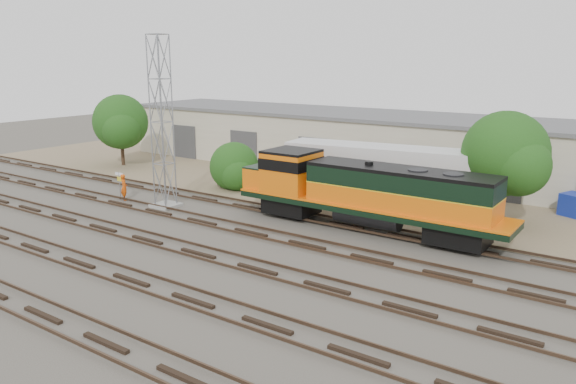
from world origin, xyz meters
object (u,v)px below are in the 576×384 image
Objects in this scene: locomotive at (363,192)px; semi_trailer at (393,171)px; signal_tower at (162,126)px; worker at (124,187)px.

semi_trailer is (-0.36, 4.99, 0.40)m from locomotive.
semi_trailer is at bearing 30.48° from signal_tower.
locomotive reaches higher than semi_trailer.
worker is 19.50m from semi_trailer.
worker is 0.13× the size of semi_trailer.
locomotive is 8.90× the size of worker.
worker is (-3.87, -0.46, -4.75)m from signal_tower.
semi_trailer is at bearing 94.15° from locomotive.
worker is at bearing -173.21° from signal_tower.
signal_tower reaches higher than worker.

